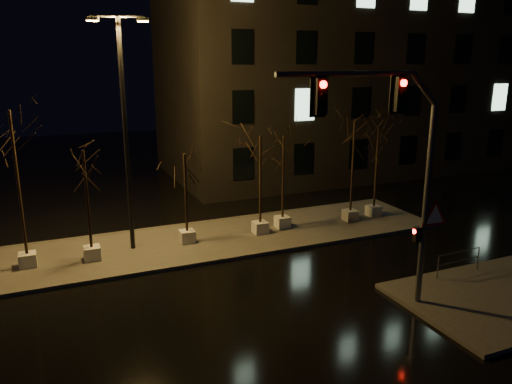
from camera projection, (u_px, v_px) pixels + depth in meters
name	position (u px, v px, depth m)	size (l,w,h in m)	color
ground	(265.00, 296.00, 17.66)	(90.00, 90.00, 0.00)	black
median	(211.00, 240.00, 22.98)	(22.00, 5.00, 0.15)	#45433E
sidewalk_corner	(501.00, 297.00, 17.39)	(7.00, 5.00, 0.15)	#45433E
building	(338.00, 68.00, 37.08)	(25.00, 12.00, 15.00)	black
tree_0	(14.00, 147.00, 18.60)	(1.80, 1.80, 6.33)	silver
tree_1	(85.00, 175.00, 19.61)	(1.80, 1.80, 4.67)	silver
tree_2	(185.00, 174.00, 21.65)	(1.80, 1.80, 4.13)	silver
tree_3	(260.00, 158.00, 22.73)	(1.80, 1.80, 4.75)	silver
tree_4	(283.00, 157.00, 23.54)	(1.80, 1.80, 4.63)	silver
tree_5	(354.00, 143.00, 24.49)	(1.80, 1.80, 5.25)	silver
tree_6	(377.00, 148.00, 25.33)	(1.80, 1.80, 4.75)	silver
traffic_signal_mast	(398.00, 159.00, 15.24)	(6.25, 0.36, 7.64)	#595C61
streetlight_main	(125.00, 120.00, 20.34)	(2.39, 0.86, 9.63)	black
guard_rail_a	(459.00, 259.00, 18.97)	(2.13, 0.12, 0.92)	#595C61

